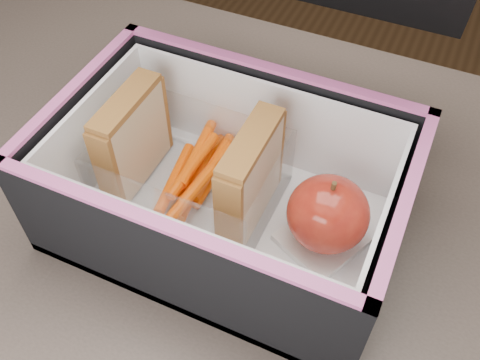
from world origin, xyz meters
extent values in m
cube|color=brown|center=(0.00, 0.00, 0.73)|extent=(1.20, 0.80, 0.03)
cube|color=#382D26|center=(-0.55, 0.35, 0.36)|extent=(0.05, 0.05, 0.72)
cube|color=tan|center=(-0.12, 0.05, 0.82)|extent=(0.01, 0.09, 0.10)
cube|color=#C65D74|center=(-0.11, 0.05, 0.81)|extent=(0.01, 0.09, 0.09)
cube|color=tan|center=(-0.10, 0.05, 0.82)|extent=(0.01, 0.09, 0.10)
cube|color=brown|center=(-0.11, 0.05, 0.87)|extent=(0.03, 0.09, 0.01)
cube|color=tan|center=(0.02, 0.05, 0.82)|extent=(0.01, 0.10, 0.10)
cube|color=#C65D74|center=(0.02, 0.05, 0.82)|extent=(0.01, 0.09, 0.09)
cube|color=tan|center=(0.03, 0.05, 0.82)|extent=(0.01, 0.10, 0.10)
cube|color=brown|center=(0.02, 0.05, 0.87)|extent=(0.03, 0.10, 0.01)
cylinder|color=#D45105|center=(-0.03, 0.07, 0.78)|extent=(0.01, 0.09, 0.01)
cylinder|color=#D45105|center=(-0.03, 0.07, 0.79)|extent=(0.01, 0.09, 0.01)
cylinder|color=#D45105|center=(-0.03, 0.02, 0.80)|extent=(0.02, 0.09, 0.01)
cylinder|color=#D45105|center=(-0.05, 0.08, 0.78)|extent=(0.02, 0.09, 0.01)
cylinder|color=#D45105|center=(-0.06, 0.04, 0.79)|extent=(0.03, 0.09, 0.01)
cylinder|color=#D45105|center=(-0.05, 0.08, 0.80)|extent=(0.02, 0.09, 0.01)
cylinder|color=#D45105|center=(-0.04, 0.05, 0.78)|extent=(0.02, 0.09, 0.01)
cylinder|color=#D45105|center=(-0.03, 0.06, 0.79)|extent=(0.02, 0.09, 0.01)
cylinder|color=#D45105|center=(-0.05, 0.06, 0.80)|extent=(0.01, 0.09, 0.01)
cube|color=white|center=(0.10, 0.04, 0.77)|extent=(0.09, 0.09, 0.01)
ellipsoid|color=maroon|center=(0.10, 0.05, 0.81)|extent=(0.10, 0.10, 0.07)
cylinder|color=#4A331A|center=(0.10, 0.05, 0.85)|extent=(0.01, 0.01, 0.01)
camera|label=1|loc=(0.15, -0.26, 1.21)|focal=40.00mm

